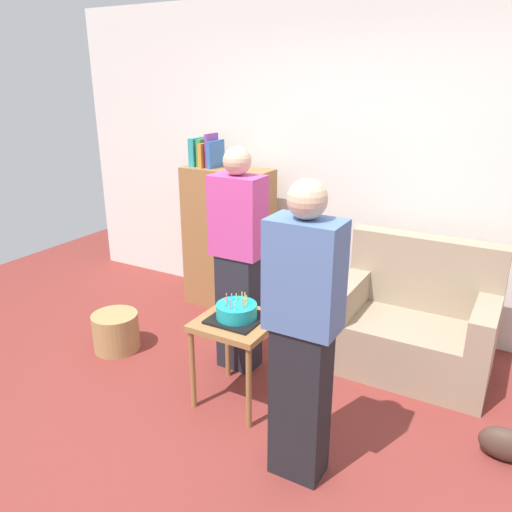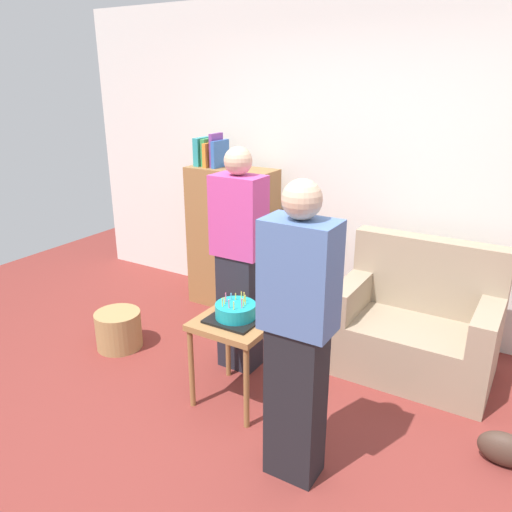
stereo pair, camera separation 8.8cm
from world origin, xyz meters
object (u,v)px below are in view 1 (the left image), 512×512
at_px(bookshelf, 228,237).
at_px(person_holding_cake, 302,336).
at_px(handbag, 505,444).
at_px(person_blowing_candles, 238,261).
at_px(side_table, 237,332).
at_px(couch, 414,325).
at_px(wicker_basket, 116,332).
at_px(birthday_cake, 237,312).

bearing_deg(bookshelf, person_holding_cake, -47.77).
bearing_deg(handbag, person_blowing_candles, 176.28).
height_order(person_blowing_candles, handbag, person_blowing_candles).
xyz_separation_m(side_table, person_holding_cake, (0.63, -0.39, 0.33)).
height_order(person_holding_cake, handbag, person_holding_cake).
relative_size(couch, person_holding_cake, 0.67).
height_order(bookshelf, wicker_basket, bookshelf).
bearing_deg(wicker_basket, person_holding_cake, -15.01).
relative_size(birthday_cake, person_blowing_candles, 0.20).
relative_size(person_blowing_candles, person_holding_cake, 1.00).
relative_size(side_table, person_holding_cake, 0.37).
distance_m(couch, handbag, 1.04).
relative_size(bookshelf, handbag, 5.68).
relative_size(person_blowing_candles, wicker_basket, 4.53).
bearing_deg(birthday_cake, handbag, 9.22).
bearing_deg(person_blowing_candles, birthday_cake, -50.80).
xyz_separation_m(bookshelf, birthday_cake, (0.86, -1.26, -0.02)).
bearing_deg(wicker_basket, handbag, 3.32).
bearing_deg(person_holding_cake, wicker_basket, -22.35).
distance_m(person_blowing_candles, person_holding_cake, 1.14).
bearing_deg(side_table, birthday_cake, -91.44).
xyz_separation_m(couch, bookshelf, (-1.77, 0.26, 0.33)).
height_order(bookshelf, person_holding_cake, person_holding_cake).
bearing_deg(side_table, person_holding_cake, -31.75).
xyz_separation_m(couch, wicker_basket, (-2.10, -0.90, -0.19)).
distance_m(person_holding_cake, wicker_basket, 2.01).
relative_size(person_holding_cake, handbag, 5.82).
relative_size(wicker_basket, handbag, 1.29).
xyz_separation_m(birthday_cake, handbag, (1.61, 0.26, -0.55)).
bearing_deg(couch, bookshelf, 171.64).
distance_m(bookshelf, person_holding_cake, 2.23).
height_order(birthday_cake, person_blowing_candles, person_blowing_candles).
height_order(couch, person_blowing_candles, person_blowing_candles).
xyz_separation_m(couch, person_blowing_candles, (-1.13, -0.61, 0.49)).
bearing_deg(side_table, handbag, 9.22).
relative_size(bookshelf, person_blowing_candles, 0.98).
bearing_deg(couch, side_table, -132.42).
bearing_deg(side_table, couch, 47.58).
distance_m(bookshelf, birthday_cake, 1.52).
height_order(person_blowing_candles, person_holding_cake, same).
height_order(side_table, wicker_basket, side_table).
bearing_deg(person_blowing_candles, couch, 38.21).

